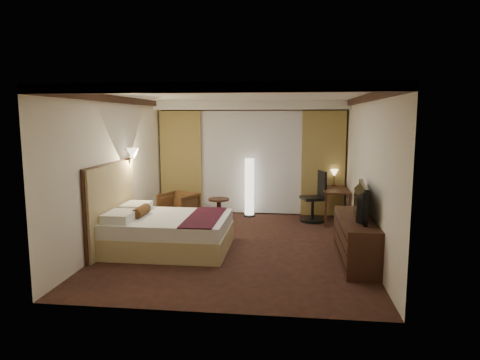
# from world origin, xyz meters

# --- Properties ---
(floor) EXTENTS (4.50, 5.50, 0.01)m
(floor) POSITION_xyz_m (0.00, 0.00, 0.00)
(floor) COLOR black
(floor) RESTS_ON ground
(ceiling) EXTENTS (4.50, 5.50, 0.01)m
(ceiling) POSITION_xyz_m (0.00, 0.00, 2.70)
(ceiling) COLOR white
(ceiling) RESTS_ON back_wall
(back_wall) EXTENTS (4.50, 0.02, 2.70)m
(back_wall) POSITION_xyz_m (0.00, 2.75, 1.35)
(back_wall) COLOR white
(back_wall) RESTS_ON floor
(left_wall) EXTENTS (0.02, 5.50, 2.70)m
(left_wall) POSITION_xyz_m (-2.25, 0.00, 1.35)
(left_wall) COLOR white
(left_wall) RESTS_ON floor
(right_wall) EXTENTS (0.02, 5.50, 2.70)m
(right_wall) POSITION_xyz_m (2.25, 0.00, 1.35)
(right_wall) COLOR white
(right_wall) RESTS_ON floor
(crown_molding) EXTENTS (4.50, 5.50, 0.12)m
(crown_molding) POSITION_xyz_m (0.00, 0.00, 2.64)
(crown_molding) COLOR black
(crown_molding) RESTS_ON ceiling
(soffit) EXTENTS (4.50, 0.50, 0.20)m
(soffit) POSITION_xyz_m (0.00, 2.50, 2.60)
(soffit) COLOR white
(soffit) RESTS_ON ceiling
(curtain_sheer) EXTENTS (2.48, 0.04, 2.45)m
(curtain_sheer) POSITION_xyz_m (0.00, 2.67, 1.25)
(curtain_sheer) COLOR silver
(curtain_sheer) RESTS_ON back_wall
(curtain_left_drape) EXTENTS (1.00, 0.14, 2.45)m
(curtain_left_drape) POSITION_xyz_m (-1.70, 2.61, 1.25)
(curtain_left_drape) COLOR #9F8F49
(curtain_left_drape) RESTS_ON back_wall
(curtain_right_drape) EXTENTS (1.00, 0.14, 2.45)m
(curtain_right_drape) POSITION_xyz_m (1.70, 2.61, 1.25)
(curtain_right_drape) COLOR #9F8F49
(curtain_right_drape) RESTS_ON back_wall
(wall_sconce) EXTENTS (0.24, 0.24, 0.24)m
(wall_sconce) POSITION_xyz_m (-2.09, 0.44, 1.62)
(wall_sconce) COLOR white
(wall_sconce) RESTS_ON left_wall
(bed) EXTENTS (2.07, 1.61, 0.61)m
(bed) POSITION_xyz_m (-1.16, -0.37, 0.30)
(bed) COLOR white
(bed) RESTS_ON floor
(headboard) EXTENTS (0.12, 1.91, 1.50)m
(headboard) POSITION_xyz_m (-2.20, -0.37, 0.75)
(headboard) COLOR tan
(headboard) RESTS_ON floor
(armchair) EXTENTS (0.92, 0.89, 0.72)m
(armchair) POSITION_xyz_m (-1.53, 1.65, 0.36)
(armchair) COLOR #482915
(armchair) RESTS_ON floor
(side_table) EXTENTS (0.47, 0.47, 0.52)m
(side_table) POSITION_xyz_m (-0.64, 1.81, 0.26)
(side_table) COLOR black
(side_table) RESTS_ON floor
(floor_lamp) EXTENTS (0.29, 0.29, 1.38)m
(floor_lamp) POSITION_xyz_m (-0.01, 2.39, 0.69)
(floor_lamp) COLOR white
(floor_lamp) RESTS_ON floor
(desk) EXTENTS (0.55, 1.12, 0.75)m
(desk) POSITION_xyz_m (1.95, 2.06, 0.38)
(desk) COLOR black
(desk) RESTS_ON floor
(desk_lamp) EXTENTS (0.18, 0.18, 0.34)m
(desk_lamp) POSITION_xyz_m (1.95, 2.47, 0.92)
(desk_lamp) COLOR #FFD899
(desk_lamp) RESTS_ON desk
(office_chair) EXTENTS (0.69, 0.69, 1.15)m
(office_chair) POSITION_xyz_m (1.45, 2.01, 0.57)
(office_chair) COLOR black
(office_chair) RESTS_ON floor
(dresser) EXTENTS (0.50, 1.86, 0.72)m
(dresser) POSITION_xyz_m (2.00, -0.65, 0.36)
(dresser) COLOR black
(dresser) RESTS_ON floor
(television) EXTENTS (0.77, 1.23, 0.15)m
(television) POSITION_xyz_m (1.97, -0.65, 1.06)
(television) COLOR black
(television) RESTS_ON dresser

